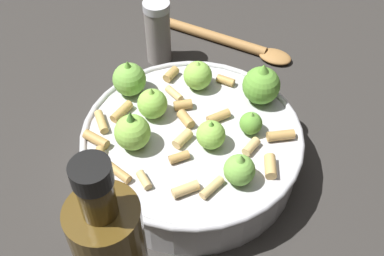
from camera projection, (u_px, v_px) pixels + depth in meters
name	position (u px, v px, depth m)	size (l,w,h in m)	color
ground_plane	(192.00, 164.00, 0.60)	(2.40, 2.40, 0.00)	#2D2B28
cooking_pan	(192.00, 143.00, 0.58)	(0.26, 0.26, 0.11)	#B7B7BC
pepper_shaker	(158.00, 32.00, 0.71)	(0.04, 0.04, 0.10)	gray
wooden_spoon	(226.00, 41.00, 0.76)	(0.25, 0.06, 0.02)	#9E703D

